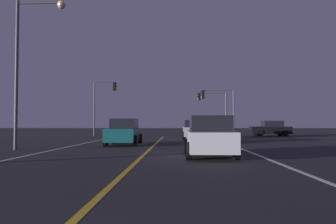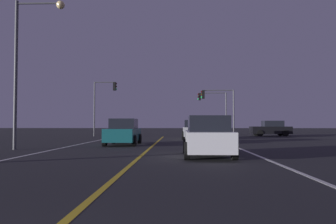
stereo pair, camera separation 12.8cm
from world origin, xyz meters
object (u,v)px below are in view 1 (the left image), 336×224
object	(u,v)px
car_lead_same_lane	(209,137)
car_oncoming	(124,132)
traffic_light_far_right	(212,103)
street_lamp_right_near	(331,3)
traffic_light_near_right	(217,101)
traffic_light_near_left	(104,96)
street_lamp_left_mid	(29,54)
car_ahead_far	(193,130)
car_crossing_side	(271,129)

from	to	relation	value
car_lead_same_lane	car_oncoming	distance (m)	8.79
traffic_light_far_right	street_lamp_right_near	distance (m)	29.83
traffic_light_near_right	traffic_light_near_left	size ratio (longest dim) A/B	0.85
car_oncoming	street_lamp_left_mid	bearing A→B (deg)	-47.55
car_lead_same_lane	car_ahead_far	xyz separation A→B (m)	(0.12, 15.78, 0.00)
street_lamp_right_near	car_oncoming	bearing A→B (deg)	-50.94
traffic_light_near_right	street_lamp_right_near	xyz separation A→B (m)	(0.73, -24.29, 1.56)
street_lamp_right_near	car_ahead_far	bearing A→B (deg)	-79.34
car_lead_same_lane	car_ahead_far	size ratio (longest dim) A/B	1.00
traffic_light_near_left	traffic_light_near_right	bearing A→B (deg)	0.00
car_lead_same_lane	car_ahead_far	distance (m)	15.78
car_lead_same_lane	traffic_light_near_left	world-z (taller)	traffic_light_near_left
street_lamp_right_near	street_lamp_left_mid	world-z (taller)	street_lamp_right_near
car_crossing_side	car_ahead_far	bearing A→B (deg)	37.40
street_lamp_right_near	street_lamp_left_mid	distance (m)	14.42
car_oncoming	car_crossing_side	distance (m)	20.53
car_lead_same_lane	street_lamp_right_near	world-z (taller)	street_lamp_right_near
car_ahead_far	car_crossing_side	xyz separation A→B (m)	(8.87, 6.78, 0.00)
car_oncoming	traffic_light_near_left	world-z (taller)	traffic_light_near_left
car_oncoming	car_ahead_far	size ratio (longest dim) A/B	1.00
car_oncoming	car_crossing_side	bearing A→B (deg)	137.78
traffic_light_near_right	car_lead_same_lane	bearing A→B (deg)	82.10
traffic_light_far_right	car_oncoming	bearing A→B (deg)	68.13
car_ahead_far	traffic_light_near_left	bearing A→B (deg)	59.89
car_crossing_side	traffic_light_near_right	xyz separation A→B (m)	(-6.05, -1.36, 2.94)
car_ahead_far	car_crossing_side	size ratio (longest dim) A/B	1.00
traffic_light_far_right	car_ahead_far	bearing A→B (deg)	75.44
car_oncoming	traffic_light_near_left	distance (m)	14.95
car_lead_same_lane	traffic_light_near_left	size ratio (longest dim) A/B	0.73
car_lead_same_lane	traffic_light_near_right	bearing A→B (deg)	-7.90
traffic_light_near_right	traffic_light_near_left	bearing A→B (deg)	0.00
car_crossing_side	street_lamp_left_mid	bearing A→B (deg)	46.57
car_oncoming	traffic_light_near_left	bearing A→B (deg)	-162.29
car_crossing_side	traffic_light_far_right	xyz separation A→B (m)	(-6.03, 4.14, 3.10)
car_lead_same_lane	car_crossing_side	xyz separation A→B (m)	(8.99, 22.56, 0.00)
car_lead_same_lane	car_ahead_far	world-z (taller)	same
traffic_light_near_right	street_lamp_left_mid	distance (m)	21.74
car_crossing_side	traffic_light_near_left	world-z (taller)	traffic_light_near_left
car_crossing_side	traffic_light_near_left	distance (m)	18.60
car_lead_same_lane	car_crossing_side	world-z (taller)	same
car_crossing_side	traffic_light_near_left	xyz separation A→B (m)	(-18.22, -1.36, 3.51)
traffic_light_near_right	traffic_light_far_right	xyz separation A→B (m)	(0.02, 5.50, 0.16)
traffic_light_far_right	traffic_light_near_left	bearing A→B (deg)	24.29
car_ahead_far	street_lamp_left_mid	bearing A→B (deg)	143.09
car_lead_same_lane	traffic_light_far_right	xyz separation A→B (m)	(2.96, 26.70, 3.10)
car_lead_same_lane	street_lamp_right_near	distance (m)	6.57
street_lamp_right_near	street_lamp_left_mid	xyz separation A→B (m)	(-12.95, 6.35, -0.22)
car_crossing_side	traffic_light_near_right	size ratio (longest dim) A/B	0.86
traffic_light_near_left	traffic_light_far_right	distance (m)	13.37
traffic_light_near_right	street_lamp_right_near	size ratio (longest dim) A/B	0.60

